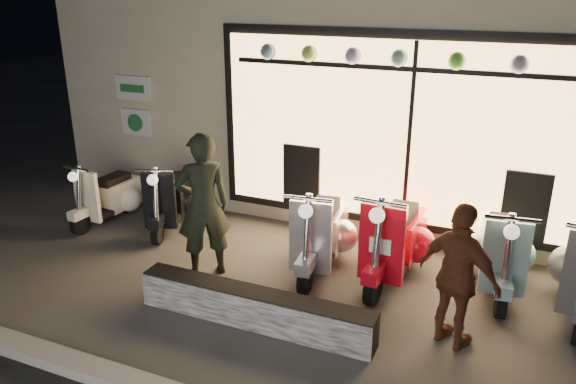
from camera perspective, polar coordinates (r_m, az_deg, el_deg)
name	(u,v)px	position (r m, az deg, el deg)	size (l,w,h in m)	color
ground	(295,298)	(6.57, 0.74, -10.74)	(40.00, 40.00, 0.00)	#383533
shop_building	(404,61)	(10.48, 11.66, 12.93)	(10.20, 6.23, 4.20)	beige
graffiti_barrier	(255,308)	(6.04, -3.41, -11.66)	(2.62, 0.28, 0.40)	black
scooter_silver	(322,230)	(7.17, 3.47, -3.90)	(0.61, 1.58, 1.12)	black
scooter_red	(396,237)	(7.05, 10.94, -4.53)	(0.57, 1.64, 1.17)	black
scooter_black	(170,197)	(8.55, -11.87, -0.51)	(0.77, 1.42, 1.02)	black
scooter_cream	(113,194)	(8.96, -17.39, -0.23)	(0.47, 1.32, 0.95)	black
scooter_blue	(500,249)	(7.17, 20.77, -5.43)	(0.59, 1.53, 1.09)	black
man	(203,206)	(6.80, -8.62, -1.38)	(0.66, 0.43, 1.80)	black
woman	(459,277)	(5.70, 16.94, -8.27)	(0.88, 0.37, 1.50)	brown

